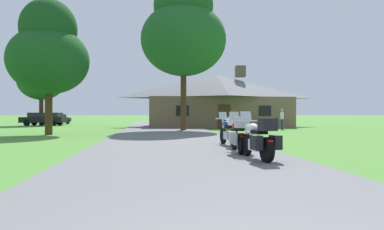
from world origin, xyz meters
name	(u,v)px	position (x,y,z in m)	size (l,w,h in m)	color
ground_plane	(167,135)	(0.00, 20.00, 0.00)	(500.00, 500.00, 0.00)	#4C8433
asphalt_driveway	(169,136)	(0.00, 18.00, 0.03)	(6.40, 80.00, 0.06)	slate
motorcycle_white_nearest_to_camera	(259,139)	(1.95, 7.32, 0.61)	(0.84, 2.08, 1.30)	black
motorcycle_red_second_in_row	(239,135)	(1.84, 9.13, 0.61)	(0.80, 2.08, 1.30)	black
motorcycle_blue_farthest_in_row	(229,131)	(2.06, 11.59, 0.62)	(0.67, 2.08, 1.30)	black
stone_lodge	(217,100)	(5.32, 32.55, 2.62)	(13.84, 7.91, 5.99)	brown
bystander_white_shirt_near_lodge	(282,118)	(9.42, 25.82, 0.95)	(0.37, 0.49, 1.69)	navy
tree_by_lodge_front	(183,30)	(1.40, 24.83, 7.59)	(6.39, 6.39, 11.78)	#422D19
tree_left_far	(41,75)	(-12.98, 38.44, 5.50)	(4.99, 4.99, 8.78)	#422D19
tree_left_near	(49,51)	(-7.16, 20.53, 5.07)	(4.81, 4.81, 8.24)	#422D19
parked_black_suv_far_left	(44,118)	(-12.55, 38.00, 0.78)	(4.81, 2.44, 1.40)	black
parked_navy_sedan_far_left	(56,119)	(-12.60, 42.84, 0.64)	(2.89, 4.54, 1.20)	navy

